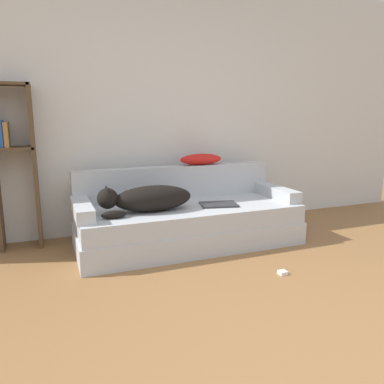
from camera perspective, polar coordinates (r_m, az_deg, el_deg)
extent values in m
plane|color=olive|center=(2.10, 18.32, -25.30)|extent=(20.00, 20.00, 0.00)
cube|color=silver|center=(4.15, -5.80, 12.98)|extent=(6.85, 0.06, 2.70)
cube|color=#B2B7BC|center=(3.70, -0.57, -6.29)|extent=(2.14, 0.89, 0.21)
cube|color=#B2B7BC|center=(3.64, -0.52, -3.41)|extent=(2.10, 0.85, 0.18)
cube|color=#B2B7BC|center=(3.93, -2.52, 1.53)|extent=(2.10, 0.15, 0.34)
cube|color=#B2B7BC|center=(3.39, -16.42, -2.49)|extent=(0.15, 0.70, 0.11)
cube|color=#B2B7BC|center=(4.06, 12.66, -0.01)|extent=(0.15, 0.70, 0.11)
ellipsoid|color=black|center=(3.41, -5.93, -0.96)|extent=(0.72, 0.30, 0.23)
sphere|color=black|center=(3.32, -12.75, -0.97)|extent=(0.18, 0.18, 0.18)
cone|color=black|center=(3.25, -12.67, 0.02)|extent=(0.06, 0.06, 0.08)
cone|color=black|center=(3.35, -12.94, 0.34)|extent=(0.06, 0.06, 0.08)
ellipsoid|color=black|center=(3.22, -11.80, -3.40)|extent=(0.22, 0.07, 0.07)
cube|color=#2D2D30|center=(3.63, 4.11, -1.90)|extent=(0.39, 0.31, 0.02)
ellipsoid|color=red|center=(4.03, 1.37, 5.02)|extent=(0.47, 0.21, 0.12)
cube|color=#4C3823|center=(3.84, -22.80, 3.52)|extent=(0.04, 0.26, 1.53)
cube|color=#4C3823|center=(3.83, -26.32, 14.56)|extent=(0.35, 0.26, 0.02)
cube|color=#4C3823|center=(3.83, -25.56, 6.05)|extent=(0.35, 0.26, 0.02)
cube|color=#234C93|center=(3.81, -27.01, 7.91)|extent=(0.03, 0.20, 0.24)
cube|color=olive|center=(3.81, -26.41, 7.84)|extent=(0.04, 0.20, 0.23)
cube|color=white|center=(3.14, 13.64, -11.84)|extent=(0.06, 0.06, 0.03)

